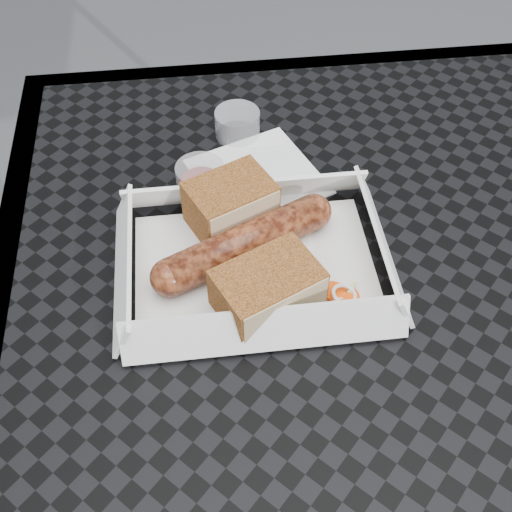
{
  "coord_description": "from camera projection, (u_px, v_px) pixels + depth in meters",
  "views": [
    {
      "loc": [
        -0.2,
        -0.31,
        1.21
      ],
      "look_at": [
        -0.15,
        0.05,
        0.78
      ],
      "focal_mm": 45.0,
      "sensor_mm": 36.0,
      "label": 1
    }
  ],
  "objects": [
    {
      "name": "condiment_cup_sauce",
      "position": [
        200.0,
        178.0,
        0.65
      ],
      "size": [
        0.05,
        0.05,
        0.03
      ],
      "primitive_type": "cylinder",
      "color": "maroon",
      "rests_on": "patio_table"
    },
    {
      "name": "veg_garnish",
      "position": [
        345.0,
        304.0,
        0.56
      ],
      "size": [
        0.03,
        0.03,
        0.0
      ],
      "color": "#F54E0A",
      "rests_on": "food_tray"
    },
    {
      "name": "patio_table",
      "position": [
        416.0,
        350.0,
        0.63
      ],
      "size": [
        0.8,
        0.8,
        0.74
      ],
      "color": "black",
      "rests_on": "ground"
    },
    {
      "name": "food_tray",
      "position": [
        255.0,
        267.0,
        0.6
      ],
      "size": [
        0.22,
        0.15,
        0.0
      ],
      "primitive_type": "cube",
      "color": "white",
      "rests_on": "patio_table"
    },
    {
      "name": "bread_far",
      "position": [
        267.0,
        289.0,
        0.55
      ],
      "size": [
        0.1,
        0.09,
        0.04
      ],
      "primitive_type": "cube",
      "rotation": [
        0.0,
        0.0,
        0.43
      ],
      "color": "brown",
      "rests_on": "food_tray"
    },
    {
      "name": "condiment_cup_empty",
      "position": [
        237.0,
        124.0,
        0.71
      ],
      "size": [
        0.05,
        0.05,
        0.03
      ],
      "primitive_type": "cylinder",
      "color": "silver",
      "rests_on": "patio_table"
    },
    {
      "name": "bread_near",
      "position": [
        231.0,
        204.0,
        0.61
      ],
      "size": [
        0.09,
        0.08,
        0.05
      ],
      "primitive_type": "cube",
      "rotation": [
        0.0,
        0.0,
        0.43
      ],
      "color": "brown",
      "rests_on": "food_tray"
    },
    {
      "name": "bratwurst",
      "position": [
        245.0,
        243.0,
        0.59
      ],
      "size": [
        0.17,
        0.1,
        0.04
      ],
      "rotation": [
        0.0,
        0.0,
        0.43
      ],
      "color": "brown",
      "rests_on": "food_tray"
    },
    {
      "name": "napkin",
      "position": [
        258.0,
        177.0,
        0.68
      ],
      "size": [
        0.16,
        0.16,
        0.0
      ],
      "primitive_type": "cube",
      "rotation": [
        0.0,
        0.0,
        0.37
      ],
      "color": "white",
      "rests_on": "patio_table"
    }
  ]
}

